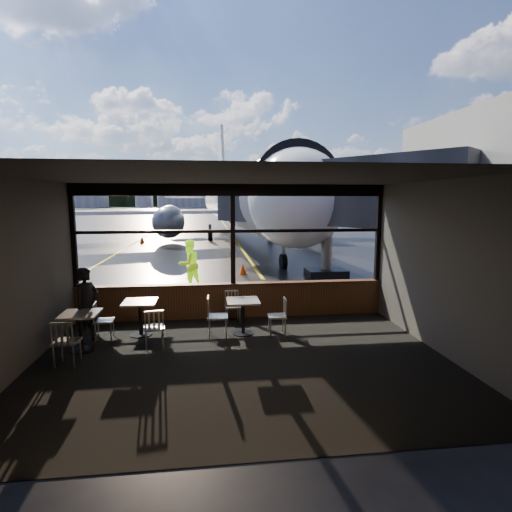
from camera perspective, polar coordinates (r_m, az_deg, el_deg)
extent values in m
plane|color=black|center=(130.35, -6.62, 6.49)|extent=(520.00, 520.00, 0.00)
cube|color=black|center=(7.95, -1.83, -14.81)|extent=(8.00, 6.00, 0.01)
cube|color=#38332D|center=(7.35, -1.95, 11.17)|extent=(8.00, 6.00, 0.04)
cube|color=#4D473E|center=(8.16, -31.17, -2.64)|extent=(0.04, 6.00, 3.50)
cube|color=#4D473E|center=(8.75, 25.20, -1.60)|extent=(0.04, 6.00, 3.50)
cube|color=#4D473E|center=(4.55, 1.44, -9.08)|extent=(8.00, 0.04, 3.50)
cube|color=#4A2716|center=(10.66, -3.27, -6.40)|extent=(8.00, 0.28, 0.90)
cube|color=black|center=(10.33, -3.39, 9.38)|extent=(8.00, 0.18, 0.30)
cube|color=black|center=(10.87, -24.64, 2.53)|extent=(0.12, 0.12, 2.60)
cube|color=black|center=(10.37, -3.34, 3.01)|extent=(0.12, 0.12, 2.60)
cube|color=black|center=(11.32, 17.08, 3.09)|extent=(0.12, 0.12, 2.60)
cube|color=black|center=(10.36, -3.35, 3.57)|extent=(8.00, 0.10, 0.08)
imported|color=black|center=(9.44, -22.99, -6.52)|extent=(0.65, 0.73, 1.67)
imported|color=#BFF219|center=(14.28, -9.55, -1.15)|extent=(1.06, 1.04, 1.72)
cone|color=#F95C07|center=(16.85, -1.91, -1.84)|extent=(0.33, 0.33, 0.47)
cone|color=orange|center=(30.47, -15.97, 2.27)|extent=(0.37, 0.37, 0.51)
cylinder|color=silver|center=(194.54, -15.68, 7.58)|extent=(8.00, 8.00, 6.00)
cylinder|color=silver|center=(193.28, -12.73, 7.68)|extent=(8.00, 8.00, 6.00)
cylinder|color=silver|center=(192.54, -9.74, 7.76)|extent=(8.00, 8.00, 6.00)
cube|color=black|center=(220.33, -6.77, 8.60)|extent=(360.00, 3.00, 12.00)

